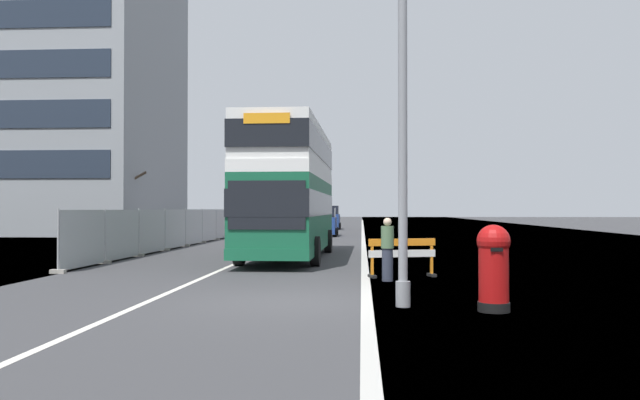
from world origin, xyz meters
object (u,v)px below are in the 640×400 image
at_px(lamppost_foreground, 403,120).
at_px(car_receding_far, 330,218).
at_px(red_pillar_postbox, 494,264).
at_px(roadworks_barrier, 402,253).
at_px(car_oncoming_near, 323,223).
at_px(car_far_side, 304,218).
at_px(double_decker_bus, 290,190).
at_px(car_receding_mid, 287,221).
at_px(pedestrian_at_kerb, 387,249).

xyz_separation_m(lamppost_foreground, car_receding_far, (-3.81, 46.84, -2.63)).
bearing_deg(red_pillar_postbox, lamppost_foreground, 164.26).
bearing_deg(roadworks_barrier, red_pillar_postbox, -77.42).
xyz_separation_m(roadworks_barrier, car_receding_far, (-4.14, 41.38, 0.34)).
height_order(car_oncoming_near, car_far_side, car_far_side).
height_order(double_decker_bus, roadworks_barrier, double_decker_bus).
relative_size(car_receding_mid, car_far_side, 0.99).
height_order(red_pillar_postbox, pedestrian_at_kerb, pedestrian_at_kerb).
bearing_deg(red_pillar_postbox, car_oncoming_near, 99.06).
bearing_deg(roadworks_barrier, double_decker_bus, 120.26).
relative_size(red_pillar_postbox, car_receding_far, 0.41).
bearing_deg(car_far_side, car_oncoming_near, -81.68).
bearing_deg(car_far_side, roadworks_barrier, -81.71).
xyz_separation_m(double_decker_bus, car_receding_far, (-0.22, 34.66, -1.64)).
distance_m(car_receding_mid, car_far_side, 16.90).
bearing_deg(car_receding_far, car_receding_mid, -110.79).
bearing_deg(lamppost_foreground, red_pillar_postbox, -15.74).
xyz_separation_m(lamppost_foreground, car_far_side, (-6.99, 55.70, -2.71)).
xyz_separation_m(double_decker_bus, red_pillar_postbox, (5.24, -12.65, -1.77)).
xyz_separation_m(car_oncoming_near, pedestrian_at_kerb, (3.42, -27.74, -0.10)).
height_order(double_decker_bus, car_receding_far, double_decker_bus).
bearing_deg(roadworks_barrier, car_receding_far, 95.71).
distance_m(red_pillar_postbox, pedestrian_at_kerb, 5.19).
distance_m(lamppost_foreground, pedestrian_at_kerb, 5.23).
distance_m(lamppost_foreground, roadworks_barrier, 6.23).
distance_m(double_decker_bus, pedestrian_at_kerb, 8.71).
height_order(red_pillar_postbox, car_far_side, car_far_side).
bearing_deg(car_oncoming_near, double_decker_bus, -90.12).
xyz_separation_m(car_oncoming_near, car_receding_mid, (-3.31, 6.65, 0.00)).
height_order(double_decker_bus, red_pillar_postbox, double_decker_bus).
bearing_deg(lamppost_foreground, pedestrian_at_kerb, 91.62).
distance_m(double_decker_bus, car_oncoming_near, 20.04).
bearing_deg(car_receding_mid, car_receding_far, 69.21).
height_order(car_oncoming_near, car_receding_mid, car_receding_mid).
bearing_deg(car_far_side, car_receding_mid, -89.57).
bearing_deg(car_receding_mid, car_oncoming_near, -63.52).
height_order(roadworks_barrier, car_receding_far, car_receding_far).
xyz_separation_m(lamppost_foreground, pedestrian_at_kerb, (-0.12, 4.41, -2.82)).
relative_size(car_oncoming_near, car_receding_mid, 1.02).
bearing_deg(car_far_side, double_decker_bus, -85.53).
distance_m(lamppost_foreground, red_pillar_postbox, 3.26).
relative_size(lamppost_foreground, car_oncoming_near, 1.92).
bearing_deg(roadworks_barrier, car_receding_mid, 102.17).
height_order(double_decker_bus, car_receding_mid, double_decker_bus).
distance_m(red_pillar_postbox, car_receding_far, 47.62).
height_order(lamppost_foreground, red_pillar_postbox, lamppost_foreground).
height_order(car_receding_mid, pedestrian_at_kerb, car_receding_mid).
xyz_separation_m(red_pillar_postbox, car_receding_far, (-5.46, 47.31, 0.14)).
relative_size(roadworks_barrier, car_receding_far, 0.49).
height_order(car_oncoming_near, pedestrian_at_kerb, car_oncoming_near).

